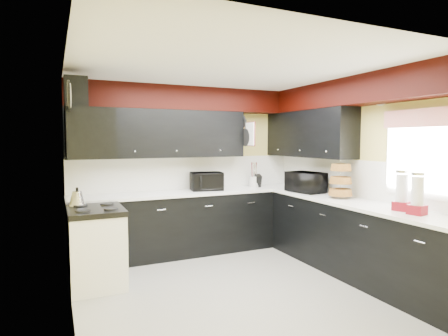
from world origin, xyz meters
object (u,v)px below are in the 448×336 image
Objects in this scene: knife_block at (258,181)px; toaster_oven at (207,181)px; kettle at (77,198)px; microwave at (306,182)px; utensil_crock at (254,182)px.

toaster_oven is at bearing -168.47° from knife_block.
knife_block is at bearing 10.27° from toaster_oven.
knife_block reaches higher than kettle.
toaster_oven is 0.90m from knife_block.
toaster_oven is 2.46× the size of kettle.
knife_block is (0.90, 0.00, -0.04)m from toaster_oven.
microwave reaches higher than kettle.
utensil_crock is 2.78m from kettle.
toaster_oven reaches higher than knife_block.
toaster_oven reaches higher than utensil_crock.
utensil_crock is at bearing 10.91° from kettle.
utensil_crock is (0.85, 0.03, -0.05)m from toaster_oven.
knife_block is at bearing -29.39° from utensil_crock.
microwave is 3.07× the size of utensil_crock.
microwave is 0.94m from utensil_crock.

